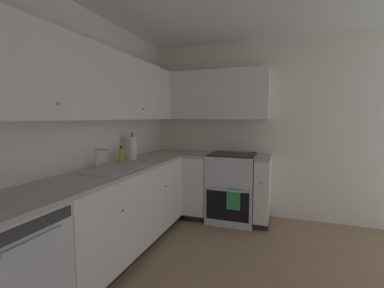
% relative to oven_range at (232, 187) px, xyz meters
% --- Properties ---
extents(wall_back, '(4.09, 0.05, 2.47)m').
position_rel_oven_range_xyz_m(wall_back, '(-1.71, 1.25, 0.78)').
color(wall_back, silver).
rests_on(wall_back, ground_plane).
extents(wall_right, '(0.05, 3.54, 2.47)m').
position_rel_oven_range_xyz_m(wall_right, '(0.31, -0.50, 0.78)').
color(wall_right, silver).
rests_on(wall_right, ground_plane).
extents(lower_cabinets_back, '(1.92, 0.62, 0.87)m').
position_rel_oven_range_xyz_m(lower_cabinets_back, '(-1.28, 0.93, -0.02)').
color(lower_cabinets_back, silver).
rests_on(lower_cabinets_back, ground_plane).
extents(countertop_back, '(3.13, 0.60, 0.03)m').
position_rel_oven_range_xyz_m(countertop_back, '(-1.28, 0.92, 0.43)').
color(countertop_back, '#B7A89E').
rests_on(countertop_back, lower_cabinets_back).
extents(lower_cabinets_right, '(0.62, 1.13, 0.87)m').
position_rel_oven_range_xyz_m(lower_cabinets_right, '(-0.02, 0.14, -0.02)').
color(lower_cabinets_right, silver).
rests_on(lower_cabinets_right, ground_plane).
extents(countertop_right, '(0.60, 1.13, 0.03)m').
position_rel_oven_range_xyz_m(countertop_right, '(-0.02, 0.14, 0.43)').
color(countertop_right, '#B7A89E').
rests_on(countertop_right, lower_cabinets_right).
extents(oven_range, '(0.68, 0.62, 1.06)m').
position_rel_oven_range_xyz_m(oven_range, '(0.00, 0.00, 0.00)').
color(oven_range, silver).
rests_on(oven_range, ground_plane).
extents(upper_cabinets_back, '(2.81, 0.34, 0.68)m').
position_rel_oven_range_xyz_m(upper_cabinets_back, '(-1.44, 1.06, 1.26)').
color(upper_cabinets_back, silver).
extents(upper_cabinets_right, '(0.32, 1.68, 0.68)m').
position_rel_oven_range_xyz_m(upper_cabinets_right, '(0.12, 0.39, 1.26)').
color(upper_cabinets_right, silver).
extents(sink, '(0.64, 0.40, 0.10)m').
position_rel_oven_range_xyz_m(sink, '(-1.39, 0.89, 0.40)').
color(sink, '#B7B7BC').
rests_on(sink, countertop_back).
extents(faucet, '(0.07, 0.16, 0.19)m').
position_rel_oven_range_xyz_m(faucet, '(-1.38, 1.10, 0.56)').
color(faucet, silver).
rests_on(faucet, countertop_back).
extents(soap_bottle, '(0.06, 0.06, 0.18)m').
position_rel_oven_range_xyz_m(soap_bottle, '(-0.99, 1.10, 0.52)').
color(soap_bottle, gold).
rests_on(soap_bottle, countertop_back).
extents(paper_towel_roll, '(0.11, 0.11, 0.33)m').
position_rel_oven_range_xyz_m(paper_towel_roll, '(-0.79, 1.08, 0.58)').
color(paper_towel_roll, white).
rests_on(paper_towel_roll, countertop_back).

